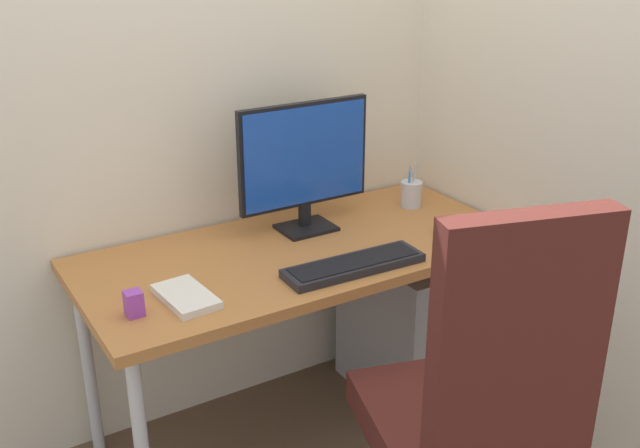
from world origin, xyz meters
The scene contains 12 objects.
ground_plane centered at (0.00, 0.00, 0.00)m, with size 8.00×8.00×0.00m, color brown.
wall_back centered at (0.00, 0.36, 1.40)m, with size 2.96×0.04×2.80m, color beige.
wall_side_right centered at (0.74, -0.22, 1.40)m, with size 0.04×2.19×2.80m, color beige.
desk centered at (0.00, 0.00, 0.65)m, with size 1.42×0.65×0.71m.
office_chair centered at (0.04, -0.79, 0.57)m, with size 0.58×0.65×1.14m.
filing_cabinet centered at (0.49, 0.02, 0.29)m, with size 0.38×0.49×0.57m.
monitor centered at (0.09, 0.14, 0.96)m, with size 0.47×0.15×0.44m.
keyboard centered at (0.05, -0.22, 0.73)m, with size 0.45×0.14×0.03m.
mouse centered at (0.47, -0.16, 0.73)m, with size 0.06×0.10×0.03m, color #333338.
pen_holder centered at (0.53, 0.12, 0.76)m, with size 0.08×0.08×0.16m.
notebook centered at (-0.45, -0.14, 0.72)m, with size 0.12×0.21×0.02m, color silver.
desk_clamp_accessory centered at (-0.60, -0.15, 0.75)m, with size 0.05×0.05×0.07m, color purple.
Camera 1 is at (-1.08, -1.88, 1.69)m, focal length 41.68 mm.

